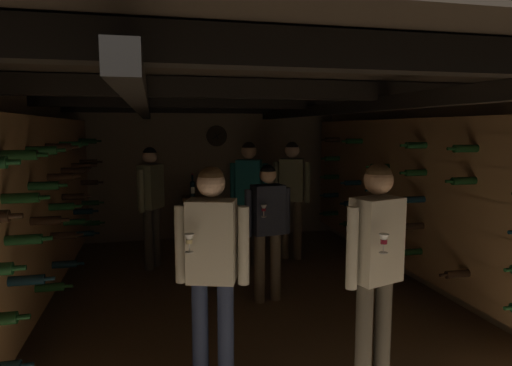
{
  "coord_description": "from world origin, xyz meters",
  "views": [
    {
      "loc": [
        -0.95,
        -4.62,
        1.94
      ],
      "look_at": [
        0.22,
        0.47,
        1.3
      ],
      "focal_mm": 31.41,
      "sensor_mm": 36.0,
      "label": 1
    }
  ],
  "objects_px": {
    "wine_crate_stack": "(200,225)",
    "person_host_center": "(268,221)",
    "person_guest_near_right": "(376,256)",
    "person_guest_rear_center": "(249,190)",
    "person_guest_far_left": "(151,195)",
    "person_guest_far_right": "(292,188)",
    "person_guest_near_left": "(212,257)",
    "display_bottle": "(193,188)"
  },
  "relations": [
    {
      "from": "person_guest_near_right",
      "to": "person_guest_rear_center",
      "type": "xyz_separation_m",
      "value": [
        -0.23,
        3.25,
        0.04
      ]
    },
    {
      "from": "person_guest_rear_center",
      "to": "person_guest_near_left",
      "type": "bearing_deg",
      "value": -107.03
    },
    {
      "from": "person_host_center",
      "to": "person_guest_near_right",
      "type": "xyz_separation_m",
      "value": [
        0.31,
        -1.88,
        0.11
      ]
    },
    {
      "from": "person_guest_far_left",
      "to": "person_guest_rear_center",
      "type": "relative_size",
      "value": 0.96
    },
    {
      "from": "person_host_center",
      "to": "person_guest_near_left",
      "type": "height_order",
      "value": "person_guest_near_left"
    },
    {
      "from": "person_guest_far_right",
      "to": "person_host_center",
      "type": "bearing_deg",
      "value": -116.38
    },
    {
      "from": "person_host_center",
      "to": "person_guest_near_left",
      "type": "bearing_deg",
      "value": -117.45
    },
    {
      "from": "wine_crate_stack",
      "to": "person_guest_far_left",
      "type": "xyz_separation_m",
      "value": [
        -0.72,
        -0.55,
        0.57
      ]
    },
    {
      "from": "wine_crate_stack",
      "to": "person_guest_rear_center",
      "type": "bearing_deg",
      "value": -48.41
    },
    {
      "from": "person_guest_far_left",
      "to": "person_guest_near_right",
      "type": "relative_size",
      "value": 0.99
    },
    {
      "from": "display_bottle",
      "to": "person_guest_far_right",
      "type": "bearing_deg",
      "value": -22.22
    },
    {
      "from": "wine_crate_stack",
      "to": "person_guest_far_left",
      "type": "relative_size",
      "value": 0.54
    },
    {
      "from": "person_guest_rear_center",
      "to": "person_guest_far_right",
      "type": "relative_size",
      "value": 1.0
    },
    {
      "from": "person_guest_far_left",
      "to": "display_bottle",
      "type": "bearing_deg",
      "value": 42.76
    },
    {
      "from": "person_guest_far_right",
      "to": "person_guest_far_left",
      "type": "bearing_deg",
      "value": 179.99
    },
    {
      "from": "person_guest_near_left",
      "to": "person_guest_near_right",
      "type": "distance_m",
      "value": 1.17
    },
    {
      "from": "person_guest_near_right",
      "to": "person_guest_far_left",
      "type": "bearing_deg",
      "value": 114.81
    },
    {
      "from": "display_bottle",
      "to": "person_guest_far_right",
      "type": "height_order",
      "value": "person_guest_far_right"
    },
    {
      "from": "person_host_center",
      "to": "person_guest_far_left",
      "type": "distance_m",
      "value": 1.98
    },
    {
      "from": "person_host_center",
      "to": "person_guest_near_right",
      "type": "relative_size",
      "value": 0.91
    },
    {
      "from": "person_guest_near_left",
      "to": "person_guest_rear_center",
      "type": "relative_size",
      "value": 0.96
    },
    {
      "from": "person_host_center",
      "to": "person_guest_rear_center",
      "type": "distance_m",
      "value": 1.38
    },
    {
      "from": "person_host_center",
      "to": "person_guest_far_left",
      "type": "relative_size",
      "value": 0.92
    },
    {
      "from": "wine_crate_stack",
      "to": "person_guest_far_right",
      "type": "distance_m",
      "value": 1.54
    },
    {
      "from": "person_guest_near_right",
      "to": "person_guest_far_right",
      "type": "height_order",
      "value": "person_guest_far_right"
    },
    {
      "from": "wine_crate_stack",
      "to": "person_host_center",
      "type": "xyz_separation_m",
      "value": [
        0.55,
        -2.07,
        0.47
      ]
    },
    {
      "from": "display_bottle",
      "to": "person_guest_rear_center",
      "type": "xyz_separation_m",
      "value": [
        0.72,
        -0.73,
        0.03
      ]
    },
    {
      "from": "person_host_center",
      "to": "person_guest_rear_center",
      "type": "relative_size",
      "value": 0.88
    },
    {
      "from": "person_guest_near_right",
      "to": "person_guest_rear_center",
      "type": "relative_size",
      "value": 0.97
    },
    {
      "from": "wine_crate_stack",
      "to": "person_guest_far_right",
      "type": "relative_size",
      "value": 0.52
    },
    {
      "from": "wine_crate_stack",
      "to": "person_guest_rear_center",
      "type": "relative_size",
      "value": 0.52
    },
    {
      "from": "person_guest_near_right",
      "to": "person_guest_rear_center",
      "type": "height_order",
      "value": "person_guest_rear_center"
    },
    {
      "from": "person_guest_near_left",
      "to": "person_host_center",
      "type": "bearing_deg",
      "value": 62.55
    },
    {
      "from": "display_bottle",
      "to": "person_guest_near_right",
      "type": "bearing_deg",
      "value": -76.49
    },
    {
      "from": "person_guest_near_left",
      "to": "person_guest_near_right",
      "type": "xyz_separation_m",
      "value": [
        1.14,
        -0.29,
        0.02
      ]
    },
    {
      "from": "person_guest_near_left",
      "to": "person_guest_near_right",
      "type": "bearing_deg",
      "value": -14.27
    },
    {
      "from": "person_host_center",
      "to": "person_guest_far_left",
      "type": "xyz_separation_m",
      "value": [
        -1.26,
        1.53,
        0.1
      ]
    },
    {
      "from": "person_guest_far_left",
      "to": "person_guest_rear_center",
      "type": "bearing_deg",
      "value": -6.72
    },
    {
      "from": "wine_crate_stack",
      "to": "person_guest_near_left",
      "type": "distance_m",
      "value": 3.72
    },
    {
      "from": "person_guest_near_right",
      "to": "person_guest_far_right",
      "type": "relative_size",
      "value": 0.98
    },
    {
      "from": "person_host_center",
      "to": "display_bottle",
      "type": "bearing_deg",
      "value": 107.04
    },
    {
      "from": "display_bottle",
      "to": "person_guest_rear_center",
      "type": "relative_size",
      "value": 0.2
    }
  ]
}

